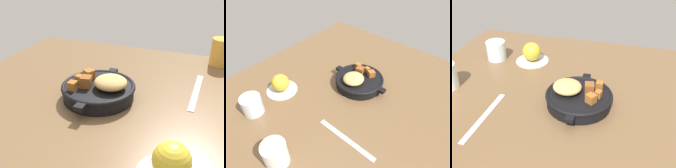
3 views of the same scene
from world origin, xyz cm
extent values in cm
cube|color=brown|center=(0.00, 0.00, -1.20)|extent=(90.35, 100.33, 2.40)
cylinder|color=black|center=(-1.83, -6.79, 1.91)|extent=(19.20, 19.20, 3.82)
torus|color=black|center=(-1.83, -6.79, 3.52)|extent=(20.01, 20.01, 1.20)
cube|color=black|center=(8.98, -6.79, 3.25)|extent=(2.64, 2.40, 1.20)
cube|color=black|center=(-12.64, -6.79, 3.25)|extent=(2.64, 2.40, 1.20)
ellipsoid|color=tan|center=(-1.48, -3.10, 5.52)|extent=(8.27, 8.62, 3.40)
cube|color=#935623|center=(2.73, -12.04, 4.95)|extent=(2.28, 2.16, 2.26)
cube|color=#935623|center=(-4.82, -10.88, 5.09)|extent=(3.36, 3.41, 2.55)
cube|color=#935623|center=(-1.77, -12.42, 4.84)|extent=(2.38, 2.21, 2.03)
cube|color=brown|center=(-0.21, -9.46, 5.29)|extent=(3.43, 3.27, 2.94)
sphere|color=gold|center=(20.29, 16.71, 4.10)|extent=(7.00, 7.00, 7.00)
cube|color=silver|center=(-14.77, 17.82, 0.18)|extent=(22.54, 2.08, 0.36)
cylinder|color=gold|center=(-37.96, 22.86, 4.70)|extent=(6.34, 6.34, 9.40)
camera|label=1|loc=(57.77, 20.06, 37.44)|focal=43.99mm
camera|label=2|loc=(-37.63, 48.47, 57.35)|focal=32.59mm
camera|label=3|loc=(-66.31, -20.21, 50.01)|focal=43.71mm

